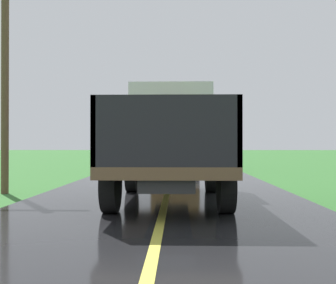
% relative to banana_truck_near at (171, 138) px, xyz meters
% --- Properties ---
extents(banana_truck_near, '(2.38, 5.82, 2.80)m').
position_rel_banana_truck_near_xyz_m(banana_truck_near, '(0.00, 0.00, 0.00)').
color(banana_truck_near, '#2D2D30').
rests_on(banana_truck_near, road_surface).
extents(banana_truck_far, '(2.38, 5.81, 2.80)m').
position_rel_banana_truck_near_xyz_m(banana_truck_far, '(0.03, 12.98, 0.01)').
color(banana_truck_far, '#2D2D30').
rests_on(banana_truck_far, road_surface).
extents(utility_pole_roadside, '(1.71, 0.20, 6.28)m').
position_rel_banana_truck_near_xyz_m(utility_pole_roadside, '(-4.51, 1.01, 1.91)').
color(utility_pole_roadside, brown).
rests_on(utility_pole_roadside, ground).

